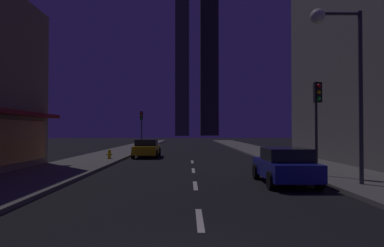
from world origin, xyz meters
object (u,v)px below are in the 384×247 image
(fire_hydrant_far_left, at_px, (109,154))
(traffic_light_near_right, at_px, (317,107))
(traffic_light_far_left, at_px, (141,121))
(street_lamp_right, at_px, (339,53))
(car_parked_far, at_px, (147,148))
(car_parked_near, at_px, (285,166))

(fire_hydrant_far_left, relative_size, traffic_light_near_right, 0.16)
(fire_hydrant_far_left, relative_size, traffic_light_far_left, 0.16)
(fire_hydrant_far_left, height_order, street_lamp_right, street_lamp_right)
(car_parked_far, relative_size, traffic_light_near_right, 1.01)
(car_parked_near, bearing_deg, fire_hydrant_far_left, 130.70)
(fire_hydrant_far_left, bearing_deg, traffic_light_near_right, -39.73)
(traffic_light_far_left, height_order, street_lamp_right, street_lamp_right)
(car_parked_far, xyz_separation_m, traffic_light_far_left, (-1.90, 10.97, 2.45))
(traffic_light_far_left, xyz_separation_m, street_lamp_right, (10.88, -26.07, 1.87))
(car_parked_far, height_order, fire_hydrant_far_left, car_parked_far)
(fire_hydrant_far_left, distance_m, traffic_light_far_left, 14.32)
(street_lamp_right, bearing_deg, traffic_light_far_left, 112.65)
(traffic_light_near_right, height_order, traffic_light_far_left, same)
(traffic_light_near_right, distance_m, traffic_light_far_left, 25.97)
(car_parked_far, distance_m, traffic_light_near_right, 15.70)
(traffic_light_far_left, bearing_deg, traffic_light_near_right, -64.94)
(car_parked_near, height_order, street_lamp_right, street_lamp_right)
(car_parked_near, bearing_deg, car_parked_far, 117.01)
(traffic_light_far_left, distance_m, street_lamp_right, 28.31)
(street_lamp_right, bearing_deg, fire_hydrant_far_left, 133.17)
(street_lamp_right, bearing_deg, traffic_light_near_right, 87.30)
(fire_hydrant_far_left, xyz_separation_m, traffic_light_far_left, (0.40, 14.05, 2.74))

